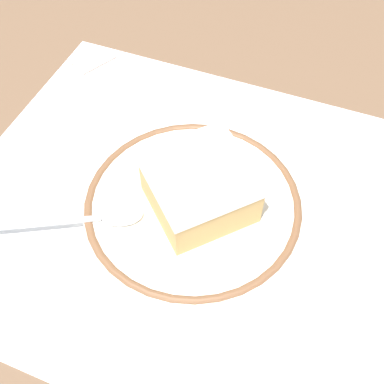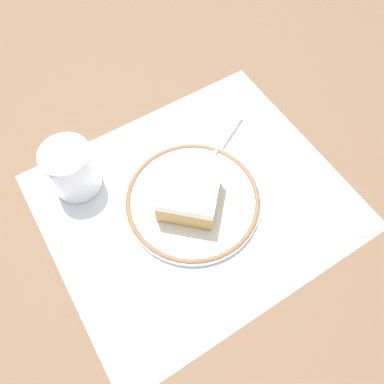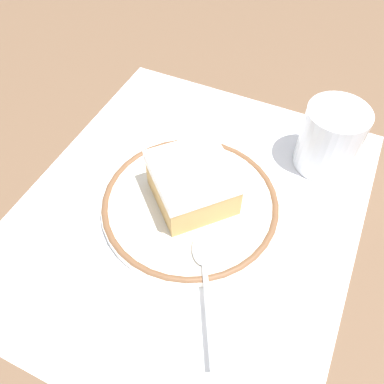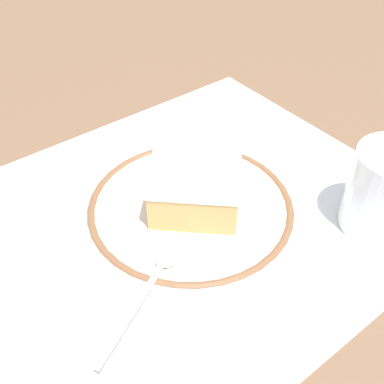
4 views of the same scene
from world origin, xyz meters
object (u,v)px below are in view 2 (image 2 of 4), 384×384
cup (73,171)px  sugar_packet (360,221)px  plate (192,199)px  spoon (215,153)px  cake_slice (191,195)px  napkin (221,124)px

cup → sugar_packet: 0.45m
plate → spoon: spoon is taller
plate → cake_slice: cake_slice is taller
cake_slice → spoon: size_ratio=0.93×
spoon → sugar_packet: bearing=120.0°
cake_slice → napkin: cake_slice is taller
cup → napkin: (-0.27, 0.02, -0.04)m
napkin → sugar_packet: (-0.08, 0.27, 0.00)m
spoon → napkin: size_ratio=1.10×
spoon → cup: bearing=-19.3°
spoon → cup: size_ratio=1.54×
spoon → sugar_packet: (-0.13, 0.22, -0.01)m
plate → napkin: size_ratio=1.75×
cup → plate: bearing=138.1°
plate → cup: cup is taller
plate → cup: 0.19m
cake_slice → cup: bearing=-44.9°
plate → spoon: (-0.08, -0.05, 0.01)m
spoon → cup: 0.23m
spoon → sugar_packet: size_ratio=2.69×
sugar_packet → napkin: bearing=-74.3°
cup → sugar_packet: size_ratio=1.75×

